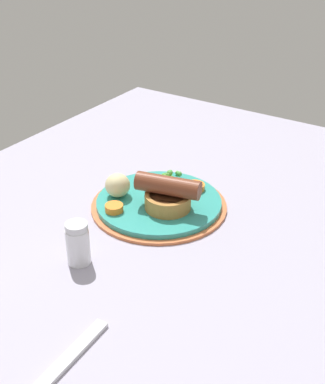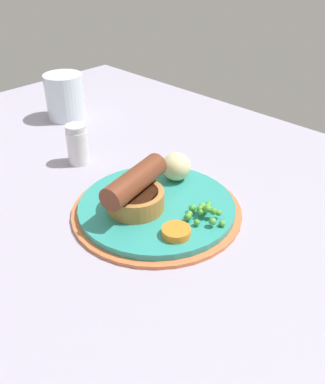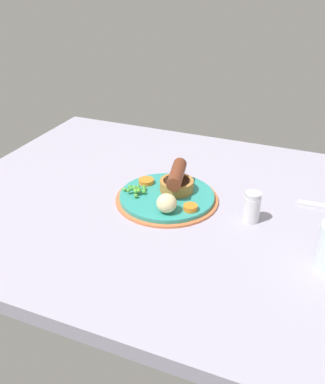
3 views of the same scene
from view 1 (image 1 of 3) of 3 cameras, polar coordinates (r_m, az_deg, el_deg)
dining_table at (r=88.66cm, az=-2.18°, el=-3.85°), size 110.00×80.00×3.00cm
dinner_plate at (r=91.17cm, az=-0.49°, el=-1.26°), size 23.14×23.14×1.40cm
sausage_pudding at (r=87.19cm, az=0.58°, el=-0.28°), size 7.66×11.17×5.77cm
pea_pile at (r=96.01cm, az=0.78°, el=1.68°), size 5.54×5.12×1.95cm
potato_chunk_0 at (r=91.22cm, az=-4.81°, el=0.73°), size 5.69×5.70×4.09cm
carrot_slice_1 at (r=93.79cm, az=3.44°, el=0.57°), size 4.83×4.83×1.01cm
carrot_slice_3 at (r=87.63cm, az=-5.19°, el=-1.71°), size 3.22×3.22×1.15cm
fork at (r=64.19cm, az=-11.34°, el=-18.28°), size 18.06×2.50×0.60cm
salt_shaker at (r=77.57cm, az=-9.01°, el=-5.44°), size 3.42×3.42×6.61cm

